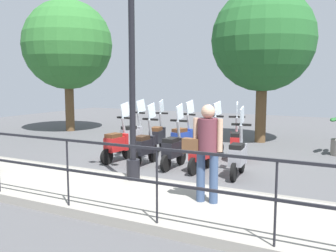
{
  "coord_description": "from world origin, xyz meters",
  "views": [
    {
      "loc": [
        -8.56,
        -4.02,
        2.14
      ],
      "look_at": [
        0.2,
        0.5,
        0.9
      ],
      "focal_mm": 40.0,
      "sensor_mm": 36.0,
      "label": 1
    }
  ],
  "objects_px": {
    "scooter_far_0": "(236,142)",
    "tree_large": "(68,45)",
    "scooter_near_3": "(145,146)",
    "scooter_far_1": "(210,141)",
    "scooter_far_2": "(183,138)",
    "scooter_near_4": "(117,143)",
    "scooter_far_3": "(158,136)",
    "scooter_near_1": "(201,151)",
    "scooter_near_0": "(238,155)",
    "scooter_far_4": "(133,135)",
    "pedestrian_with_bag": "(206,146)",
    "lamp_post_near": "(132,79)",
    "scooter_near_2": "(174,149)",
    "tree_distant": "(263,40)"
  },
  "relations": [
    {
      "from": "scooter_far_0",
      "to": "tree_large",
      "type": "bearing_deg",
      "value": 57.89
    },
    {
      "from": "scooter_near_3",
      "to": "scooter_far_1",
      "type": "distance_m",
      "value": 1.93
    },
    {
      "from": "scooter_far_2",
      "to": "scooter_near_4",
      "type": "bearing_deg",
      "value": 159.6
    },
    {
      "from": "scooter_near_3",
      "to": "scooter_far_3",
      "type": "bearing_deg",
      "value": 19.22
    },
    {
      "from": "scooter_far_1",
      "to": "scooter_far_2",
      "type": "relative_size",
      "value": 1.0
    },
    {
      "from": "scooter_near_1",
      "to": "scooter_far_1",
      "type": "bearing_deg",
      "value": 16.4
    },
    {
      "from": "scooter_near_0",
      "to": "scooter_far_4",
      "type": "bearing_deg",
      "value": 62.97
    },
    {
      "from": "scooter_near_0",
      "to": "scooter_near_4",
      "type": "distance_m",
      "value": 3.23
    },
    {
      "from": "scooter_near_0",
      "to": "scooter_far_3",
      "type": "bearing_deg",
      "value": 55.56
    },
    {
      "from": "scooter_far_0",
      "to": "scooter_far_3",
      "type": "bearing_deg",
      "value": 74.14
    },
    {
      "from": "scooter_near_0",
      "to": "pedestrian_with_bag",
      "type": "bearing_deg",
      "value": 179.14
    },
    {
      "from": "scooter_near_0",
      "to": "scooter_near_3",
      "type": "distance_m",
      "value": 2.4
    },
    {
      "from": "lamp_post_near",
      "to": "scooter_far_2",
      "type": "height_order",
      "value": "lamp_post_near"
    },
    {
      "from": "scooter_far_1",
      "to": "scooter_near_0",
      "type": "bearing_deg",
      "value": -128.87
    },
    {
      "from": "scooter_near_4",
      "to": "scooter_far_3",
      "type": "bearing_deg",
      "value": -4.41
    },
    {
      "from": "pedestrian_with_bag",
      "to": "scooter_far_3",
      "type": "height_order",
      "value": "pedestrian_with_bag"
    },
    {
      "from": "pedestrian_with_bag",
      "to": "scooter_near_0",
      "type": "bearing_deg",
      "value": 0.54
    },
    {
      "from": "scooter_far_1",
      "to": "scooter_far_3",
      "type": "height_order",
      "value": "same"
    },
    {
      "from": "tree_large",
      "to": "scooter_near_4",
      "type": "height_order",
      "value": "tree_large"
    },
    {
      "from": "scooter_near_2",
      "to": "scooter_near_4",
      "type": "distance_m",
      "value": 1.62
    },
    {
      "from": "scooter_far_2",
      "to": "scooter_far_4",
      "type": "distance_m",
      "value": 1.58
    },
    {
      "from": "tree_distant",
      "to": "scooter_far_4",
      "type": "height_order",
      "value": "tree_distant"
    },
    {
      "from": "scooter_far_1",
      "to": "scooter_far_3",
      "type": "bearing_deg",
      "value": 100.6
    },
    {
      "from": "scooter_far_1",
      "to": "scooter_far_3",
      "type": "xyz_separation_m",
      "value": [
        0.07,
        1.67,
        0.0
      ]
    },
    {
      "from": "scooter_near_2",
      "to": "scooter_far_0",
      "type": "relative_size",
      "value": 1.0
    },
    {
      "from": "lamp_post_near",
      "to": "scooter_far_4",
      "type": "height_order",
      "value": "lamp_post_near"
    },
    {
      "from": "tree_large",
      "to": "scooter_near_1",
      "type": "bearing_deg",
      "value": -117.73
    },
    {
      "from": "scooter_near_4",
      "to": "scooter_far_2",
      "type": "height_order",
      "value": "same"
    },
    {
      "from": "scooter_near_1",
      "to": "scooter_far_2",
      "type": "relative_size",
      "value": 1.0
    },
    {
      "from": "tree_large",
      "to": "tree_distant",
      "type": "height_order",
      "value": "tree_large"
    },
    {
      "from": "scooter_near_0",
      "to": "scooter_far_2",
      "type": "height_order",
      "value": "same"
    },
    {
      "from": "scooter_near_1",
      "to": "scooter_near_4",
      "type": "xyz_separation_m",
      "value": [
        -0.04,
        2.32,
        0.0
      ]
    },
    {
      "from": "lamp_post_near",
      "to": "pedestrian_with_bag",
      "type": "relative_size",
      "value": 2.81
    },
    {
      "from": "lamp_post_near",
      "to": "scooter_near_3",
      "type": "xyz_separation_m",
      "value": [
        1.71,
        0.75,
        -1.66
      ]
    },
    {
      "from": "tree_large",
      "to": "scooter_far_3",
      "type": "relative_size",
      "value": 3.46
    },
    {
      "from": "scooter_near_1",
      "to": "scooter_near_4",
      "type": "relative_size",
      "value": 1.0
    },
    {
      "from": "scooter_far_0",
      "to": "scooter_far_3",
      "type": "height_order",
      "value": "same"
    },
    {
      "from": "lamp_post_near",
      "to": "scooter_near_3",
      "type": "relative_size",
      "value": 2.91
    },
    {
      "from": "scooter_near_1",
      "to": "scooter_near_4",
      "type": "distance_m",
      "value": 2.32
    },
    {
      "from": "scooter_near_2",
      "to": "scooter_far_2",
      "type": "height_order",
      "value": "same"
    },
    {
      "from": "lamp_post_near",
      "to": "scooter_near_2",
      "type": "distance_m",
      "value": 2.41
    },
    {
      "from": "scooter_far_0",
      "to": "scooter_far_1",
      "type": "bearing_deg",
      "value": 78.25
    },
    {
      "from": "scooter_near_0",
      "to": "scooter_far_2",
      "type": "xyz_separation_m",
      "value": [
        1.71,
        2.13,
        0.0
      ]
    },
    {
      "from": "lamp_post_near",
      "to": "tree_large",
      "type": "xyz_separation_m",
      "value": [
        5.68,
        6.73,
        1.37
      ]
    },
    {
      "from": "scooter_near_3",
      "to": "scooter_near_2",
      "type": "bearing_deg",
      "value": -85.58
    },
    {
      "from": "scooter_near_3",
      "to": "scooter_near_4",
      "type": "bearing_deg",
      "value": 90.61
    },
    {
      "from": "scooter_near_0",
      "to": "scooter_far_3",
      "type": "distance_m",
      "value": 3.36
    },
    {
      "from": "scooter_far_2",
      "to": "scooter_near_2",
      "type": "bearing_deg",
      "value": -149.17
    },
    {
      "from": "scooter_near_4",
      "to": "scooter_near_0",
      "type": "bearing_deg",
      "value": -84.42
    },
    {
      "from": "scooter_far_0",
      "to": "scooter_far_2",
      "type": "xyz_separation_m",
      "value": [
        0.07,
        1.59,
        0.0
      ]
    }
  ]
}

